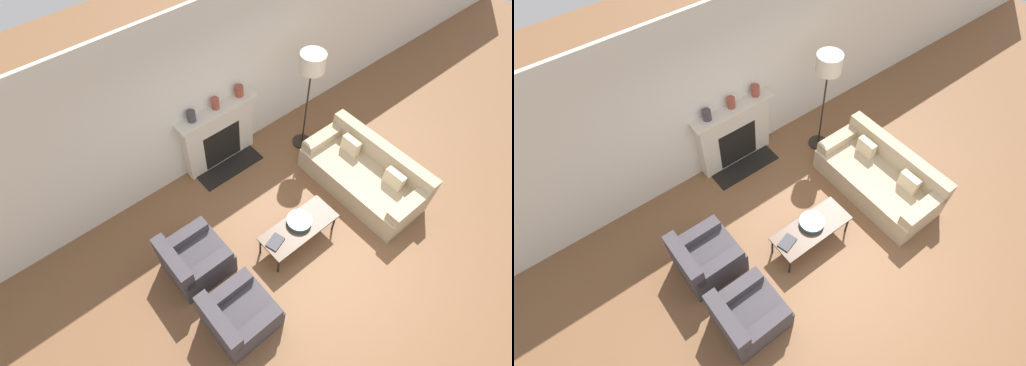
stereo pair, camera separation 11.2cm
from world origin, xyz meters
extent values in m
plane|color=brown|center=(0.00, 0.00, 0.00)|extent=(18.00, 18.00, 0.00)
cube|color=silver|center=(0.00, 2.57, 1.45)|extent=(18.00, 0.06, 2.90)
cube|color=beige|center=(0.07, 2.44, 0.57)|extent=(1.31, 0.20, 1.15)
cube|color=black|center=(0.07, 2.36, 0.41)|extent=(0.72, 0.04, 0.75)
cube|color=black|center=(0.07, 2.16, 0.01)|extent=(1.18, 0.40, 0.02)
cube|color=beige|center=(0.07, 2.41, 1.17)|extent=(1.43, 0.28, 0.05)
cube|color=tan|center=(1.50, 0.44, 0.21)|extent=(0.96, 2.01, 0.42)
cube|color=tan|center=(1.89, 0.44, 0.60)|extent=(0.20, 2.01, 0.36)
cube|color=tan|center=(1.50, 1.34, 0.50)|extent=(0.88, 0.22, 0.17)
cube|color=tan|center=(1.50, -0.45, 0.50)|extent=(0.88, 0.22, 0.17)
cube|color=beige|center=(1.64, 0.90, 0.56)|extent=(0.12, 0.32, 0.28)
cube|color=beige|center=(1.64, -0.01, 0.56)|extent=(0.12, 0.32, 0.28)
cube|color=#423D42|center=(-1.43, -0.08, 0.21)|extent=(0.83, 0.78, 0.41)
cube|color=#423D42|center=(-1.76, -0.08, 0.60)|extent=(0.18, 0.78, 0.36)
cube|color=#423D42|center=(-1.43, -0.38, 0.49)|extent=(0.75, 0.18, 0.16)
cube|color=#423D42|center=(-1.43, 0.21, 0.49)|extent=(0.75, 0.18, 0.16)
cube|color=#423D42|center=(-1.43, 0.94, 0.21)|extent=(0.83, 0.78, 0.41)
cube|color=#423D42|center=(-1.76, 0.94, 0.60)|extent=(0.18, 0.78, 0.36)
cube|color=#423D42|center=(-1.43, 0.64, 0.49)|extent=(0.75, 0.18, 0.16)
cube|color=#423D42|center=(-1.43, 1.23, 0.49)|extent=(0.75, 0.18, 0.16)
cube|color=#4C3828|center=(-0.01, 0.36, 0.40)|extent=(1.21, 0.49, 0.03)
cylinder|color=black|center=(-0.57, 0.15, 0.19)|extent=(0.03, 0.03, 0.38)
cylinder|color=black|center=(0.56, 0.15, 0.19)|extent=(0.03, 0.03, 0.38)
cylinder|color=black|center=(-0.57, 0.56, 0.19)|extent=(0.03, 0.03, 0.38)
cylinder|color=black|center=(0.56, 0.56, 0.19)|extent=(0.03, 0.03, 0.38)
cylinder|color=#38667A|center=(0.04, 0.41, 0.42)|extent=(0.13, 0.13, 0.02)
cylinder|color=#38667A|center=(0.04, 0.41, 0.46)|extent=(0.37, 0.37, 0.06)
cube|color=#38383D|center=(-0.44, 0.38, 0.42)|extent=(0.29, 0.24, 0.02)
cylinder|color=black|center=(1.46, 1.81, 0.01)|extent=(0.35, 0.35, 0.03)
cylinder|color=black|center=(1.46, 1.81, 0.84)|extent=(0.03, 0.03, 1.63)
cylinder|color=beige|center=(1.46, 1.81, 1.76)|extent=(0.41, 0.41, 0.29)
cylinder|color=#3D383D|center=(-0.36, 2.44, 1.29)|extent=(0.13, 0.13, 0.17)
cylinder|color=brown|center=(0.08, 2.44, 1.29)|extent=(0.13, 0.13, 0.18)
cylinder|color=brown|center=(0.54, 2.44, 1.29)|extent=(0.14, 0.14, 0.18)
camera|label=1|loc=(-2.38, -1.56, 5.45)|focal=28.00mm
camera|label=2|loc=(-2.30, -1.63, 5.45)|focal=28.00mm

